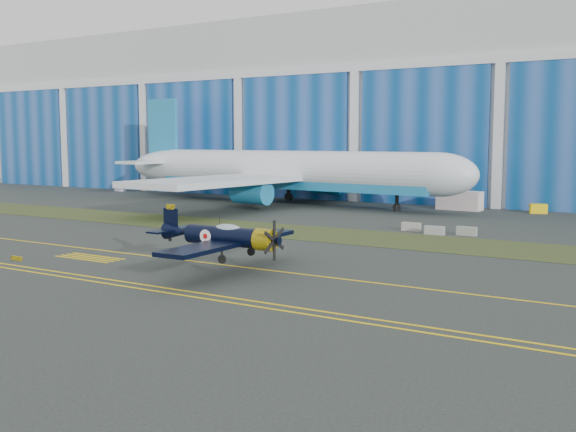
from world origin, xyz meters
The scene contains 16 objects.
ground centered at (0.00, 0.00, 0.00)m, with size 260.00×260.00×0.00m, color #303633.
grass_median centered at (0.00, 14.00, 0.02)m, with size 260.00×10.00×0.02m, color #475128.
hangar centered at (0.00, 71.79, 14.96)m, with size 220.00×45.70×30.00m.
taxiway_centreline centered at (0.00, -5.00, 0.01)m, with size 200.00×0.20×0.02m, color yellow.
edge_line_near centered at (0.00, -14.50, 0.01)m, with size 80.00×0.20×0.02m, color yellow.
edge_line_far centered at (0.00, -13.50, 0.01)m, with size 80.00×0.20×0.02m, color yellow.
hold_short_ladder centered at (-18.00, -8.10, 0.01)m, with size 6.00×2.40×0.02m, color yellow, non-canonical shape.
guard_board_left centered at (-22.00, -12.00, 0.17)m, with size 1.20×0.15×0.35m, color yellow.
warbird centered at (-5.23, -7.06, 2.60)m, with size 11.77×14.10×4.11m.
jetliner centered at (-28.38, 39.77, 11.34)m, with size 68.87×59.74×22.69m.
shipping_container centered at (-3.90, 44.98, 1.30)m, with size 5.98×2.39×2.59m, color silver.
tug centered at (6.26, 45.99, 0.62)m, with size 2.12×1.32×1.23m, color yellow.
cart centered at (-69.15, 45.87, 0.56)m, with size 1.86×1.12×1.12m, color silver.
barrier_a centered at (-1.61, 20.89, 0.45)m, with size 2.00×0.60×0.90m, color #9D9B94.
barrier_b centered at (1.47, 19.35, 0.45)m, with size 2.00×0.60×0.90m, color gray.
barrier_c centered at (4.39, 20.54, 0.45)m, with size 2.00×0.60×0.90m, color gray.
Camera 1 is at (23.87, -45.76, 9.47)m, focal length 42.00 mm.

